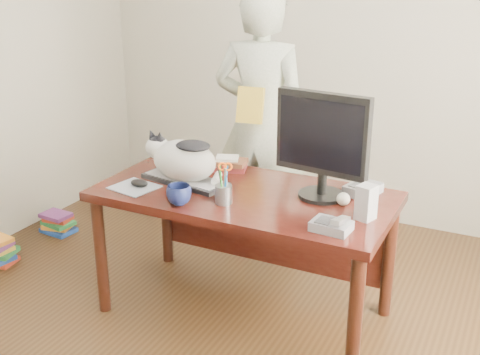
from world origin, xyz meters
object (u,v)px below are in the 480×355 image
object	(u,v)px
book_stack	(229,164)
mouse	(139,183)
desk	(250,212)
book_pile_b	(58,223)
baseball	(343,199)
calculator	(363,189)
phone	(332,225)
coffee_mug	(179,195)
person	(261,122)
pen_cup	(224,192)
monitor	(322,140)
cat	(182,158)
keyboard	(185,180)
speaker	(366,202)

from	to	relation	value
book_stack	mouse	bearing A→B (deg)	-137.89
desk	book_pile_b	world-z (taller)	desk
baseball	calculator	bearing A→B (deg)	76.62
phone	coffee_mug	bearing A→B (deg)	-172.35
person	calculator	bearing A→B (deg)	137.79
desk	calculator	distance (m)	0.63
baseball	desk	bearing A→B (deg)	177.78
baseball	book_stack	size ratio (longest dim) A/B	0.28
pen_cup	coffee_mug	world-z (taller)	pen_cup
book_pile_b	calculator	bearing A→B (deg)	-2.33
mouse	baseball	distance (m)	1.11
monitor	phone	world-z (taller)	monitor
cat	calculator	distance (m)	1.01
phone	book_stack	world-z (taller)	phone
keyboard	phone	distance (m)	0.97
monitor	desk	bearing A→B (deg)	-170.20
pen_cup	calculator	xyz separation A→B (m)	(0.61, 0.44, -0.03)
keyboard	pen_cup	size ratio (longest dim) A/B	2.36
pen_cup	book_stack	size ratio (longest dim) A/B	0.92
phone	book_pile_b	world-z (taller)	phone
mouse	coffee_mug	bearing A→B (deg)	-7.51
desk	mouse	world-z (taller)	mouse
keyboard	book_stack	bearing A→B (deg)	78.14
speaker	baseball	size ratio (longest dim) A/B	2.52
coffee_mug	phone	bearing A→B (deg)	2.94
pen_cup	book_stack	world-z (taller)	pen_cup
cat	baseball	bearing A→B (deg)	14.50
keyboard	calculator	distance (m)	0.98
book_stack	coffee_mug	bearing A→B (deg)	-103.82
baseball	book_pile_b	xyz separation A→B (m)	(-2.26, 0.29, -0.71)
calculator	person	world-z (taller)	person
keyboard	pen_cup	distance (m)	0.38
keyboard	mouse	distance (m)	0.26
book_pile_b	coffee_mug	bearing A→B (deg)	-23.46
cat	calculator	bearing A→B (deg)	25.71
calculator	book_pile_b	bearing A→B (deg)	-167.45
coffee_mug	person	world-z (taller)	person
coffee_mug	book_stack	size ratio (longest dim) A/B	0.53
pen_cup	book_stack	bearing A→B (deg)	114.13
phone	book_pile_b	distance (m)	2.48
desk	speaker	bearing A→B (deg)	-11.37
book_pile_b	book_stack	bearing A→B (deg)	-2.27
book_stack	book_pile_b	distance (m)	1.64
book_pile_b	baseball	bearing A→B (deg)	-7.39
monitor	person	size ratio (longest dim) A/B	0.31
phone	calculator	bearing A→B (deg)	94.34
keyboard	book_pile_b	world-z (taller)	keyboard
coffee_mug	person	distance (m)	1.17
monitor	keyboard	bearing A→B (deg)	-164.55
mouse	baseball	world-z (taller)	baseball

